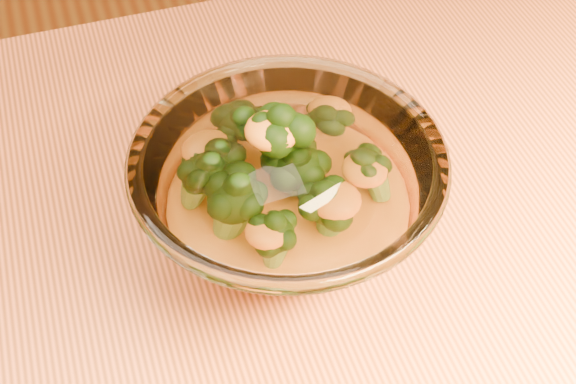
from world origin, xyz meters
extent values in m
cube|color=#E07343|center=(0.00, 0.00, 0.73)|extent=(1.20, 0.80, 0.04)
cylinder|color=brown|center=(0.54, 0.34, 0.35)|extent=(0.06, 0.06, 0.71)
ellipsoid|color=white|center=(0.04, 0.07, 0.76)|extent=(0.10, 0.10, 0.02)
torus|color=white|center=(0.04, 0.07, 0.84)|extent=(0.22, 0.22, 0.01)
ellipsoid|color=orange|center=(0.04, 0.07, 0.78)|extent=(0.13, 0.13, 0.04)
camera|label=1|loc=(-0.08, -0.30, 1.24)|focal=50.00mm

